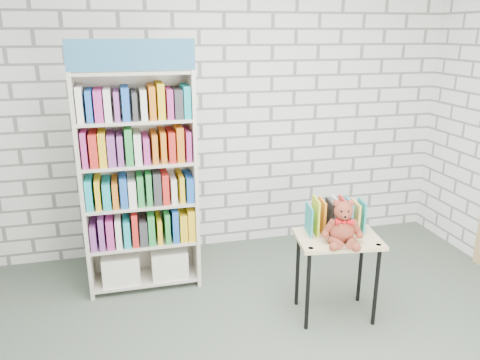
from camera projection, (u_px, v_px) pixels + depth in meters
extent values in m
cube|color=silver|center=(225.00, 108.00, 4.46)|extent=(4.50, 0.02, 2.80)
cube|color=beige|center=(83.00, 188.00, 3.71)|extent=(0.03, 0.36, 1.83)
cube|color=beige|center=(194.00, 180.00, 3.91)|extent=(0.03, 0.36, 1.83)
cube|color=beige|center=(139.00, 178.00, 3.96)|extent=(0.91, 0.02, 1.83)
cube|color=teal|center=(131.00, 55.00, 3.34)|extent=(0.91, 0.02, 0.22)
cube|color=beige|center=(146.00, 277.00, 4.07)|extent=(0.85, 0.34, 0.03)
cube|color=beige|center=(144.00, 241.00, 3.96)|extent=(0.85, 0.34, 0.03)
cube|color=beige|center=(141.00, 203.00, 3.86)|extent=(0.85, 0.34, 0.03)
cube|color=beige|center=(138.00, 162.00, 3.75)|extent=(0.85, 0.34, 0.03)
cube|color=beige|center=(135.00, 120.00, 3.65)|extent=(0.85, 0.34, 0.03)
cube|color=beige|center=(132.00, 72.00, 3.54)|extent=(0.85, 0.34, 0.03)
cube|color=silver|center=(121.00, 266.00, 3.98)|extent=(0.30, 0.30, 0.24)
cube|color=silver|center=(169.00, 260.00, 4.07)|extent=(0.30, 0.30, 0.24)
cube|color=#19A5B2|center=(143.00, 227.00, 3.91)|extent=(0.85, 0.30, 0.24)
cube|color=white|center=(140.00, 188.00, 3.81)|extent=(0.85, 0.30, 0.24)
cube|color=purple|center=(137.00, 146.00, 3.70)|extent=(0.85, 0.30, 0.24)
cube|color=#333338|center=(134.00, 103.00, 3.60)|extent=(0.85, 0.30, 0.24)
cube|color=tan|center=(338.00, 239.00, 3.45)|extent=(0.66, 0.50, 0.03)
cylinder|color=black|center=(308.00, 291.00, 3.37)|extent=(0.03, 0.03, 0.62)
cylinder|color=black|center=(298.00, 269.00, 3.68)|extent=(0.03, 0.03, 0.62)
cylinder|color=black|center=(376.00, 287.00, 3.42)|extent=(0.03, 0.03, 0.62)
cylinder|color=black|center=(360.00, 266.00, 3.73)|extent=(0.03, 0.03, 0.62)
cylinder|color=black|center=(311.00, 248.00, 3.28)|extent=(0.04, 0.04, 0.01)
cylinder|color=black|center=(379.00, 245.00, 3.33)|extent=(0.04, 0.04, 0.01)
cube|color=teal|center=(309.00, 218.00, 3.48)|extent=(0.04, 0.19, 0.25)
cube|color=#C4CF20|center=(315.00, 217.00, 3.49)|extent=(0.04, 0.19, 0.25)
cube|color=orange|center=(322.00, 217.00, 3.49)|extent=(0.04, 0.19, 0.25)
cube|color=black|center=(329.00, 217.00, 3.50)|extent=(0.04, 0.19, 0.25)
cube|color=white|center=(335.00, 216.00, 3.50)|extent=(0.04, 0.19, 0.25)
cube|color=red|center=(342.00, 216.00, 3.51)|extent=(0.04, 0.19, 0.25)
cube|color=teal|center=(349.00, 216.00, 3.51)|extent=(0.04, 0.19, 0.25)
cube|color=gold|center=(355.00, 216.00, 3.52)|extent=(0.04, 0.19, 0.25)
cube|color=teal|center=(362.00, 215.00, 3.52)|extent=(0.04, 0.19, 0.25)
ellipsoid|color=maroon|center=(342.00, 229.00, 3.35)|extent=(0.19, 0.16, 0.19)
sphere|color=maroon|center=(343.00, 211.00, 3.30)|extent=(0.14, 0.14, 0.14)
sphere|color=maroon|center=(337.00, 203.00, 3.30)|extent=(0.05, 0.05, 0.05)
sphere|color=maroon|center=(351.00, 203.00, 3.29)|extent=(0.05, 0.05, 0.05)
sphere|color=maroon|center=(345.00, 216.00, 3.25)|extent=(0.05, 0.05, 0.05)
sphere|color=black|center=(342.00, 211.00, 3.24)|extent=(0.02, 0.02, 0.02)
sphere|color=black|center=(348.00, 211.00, 3.24)|extent=(0.02, 0.02, 0.02)
sphere|color=black|center=(345.00, 217.00, 3.23)|extent=(0.02, 0.02, 0.02)
cylinder|color=maroon|center=(329.00, 227.00, 3.33)|extent=(0.10, 0.10, 0.13)
cylinder|color=maroon|center=(356.00, 227.00, 3.32)|extent=(0.10, 0.07, 0.13)
sphere|color=maroon|center=(325.00, 234.00, 3.33)|extent=(0.05, 0.05, 0.05)
sphere|color=maroon|center=(360.00, 235.00, 3.32)|extent=(0.05, 0.05, 0.05)
cylinder|color=maroon|center=(336.00, 242.00, 3.28)|extent=(0.06, 0.14, 0.08)
cylinder|color=maroon|center=(351.00, 243.00, 3.27)|extent=(0.13, 0.15, 0.08)
sphere|color=maroon|center=(334.00, 247.00, 3.22)|extent=(0.06, 0.06, 0.06)
sphere|color=maroon|center=(356.00, 247.00, 3.21)|extent=(0.06, 0.06, 0.06)
cone|color=red|center=(339.00, 222.00, 3.27)|extent=(0.07, 0.06, 0.05)
cone|color=red|center=(349.00, 222.00, 3.27)|extent=(0.07, 0.06, 0.05)
sphere|color=red|center=(344.00, 222.00, 3.27)|extent=(0.03, 0.03, 0.03)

